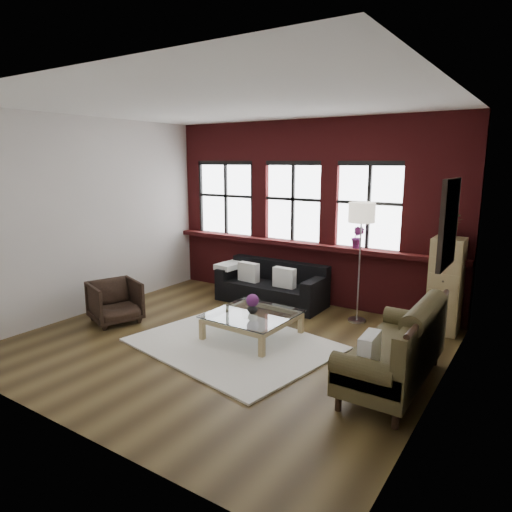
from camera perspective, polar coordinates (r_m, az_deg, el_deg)
The scene contains 26 objects.
floor at distance 6.51m, azimuth -3.70°, elevation -10.78°, with size 5.50×5.50×0.00m, color #3B2D15.
ceiling at distance 6.05m, azimuth -4.12°, elevation 18.46°, with size 5.50×5.50×0.00m, color white.
wall_back at distance 8.19m, azimuth 6.73°, elevation 5.44°, with size 5.50×5.50×0.00m, color beige.
wall_front at distance 4.38m, azimuth -23.98°, elevation -1.02°, with size 5.50×5.50×0.00m, color beige.
wall_left at distance 8.03m, azimuth -19.83°, elevation 4.69°, with size 5.00×5.00×0.00m, color beige.
wall_right at distance 4.95m, azimuth 22.43°, elevation 0.48°, with size 5.00×5.00×0.00m, color beige.
brick_backwall at distance 8.14m, azimuth 6.54°, elevation 5.40°, with size 5.50×0.12×3.20m, color #5B1517, non-canonical shape.
sill_ledge at distance 8.14m, azimuth 6.16°, elevation 1.43°, with size 5.50×0.30×0.08m, color #5B1517.
window_left at distance 9.08m, azimuth -3.68°, elevation 7.06°, with size 1.38×0.10×1.50m, color black, non-canonical shape.
window_mid at distance 8.27m, azimuth 4.73°, elevation 6.58°, with size 1.38×0.10×1.50m, color black, non-canonical shape.
window_right at distance 7.71m, azimuth 13.96°, elevation 5.90°, with size 1.38×0.10×1.50m, color black, non-canonical shape.
wall_poster at distance 5.21m, azimuth 22.96°, elevation 3.75°, with size 0.05×0.74×0.94m, color black, non-canonical shape.
shag_rug at distance 6.43m, azimuth -2.83°, elevation -10.91°, with size 2.57×2.02×0.03m, color white.
dark_sofa at distance 8.11m, azimuth 1.91°, elevation -3.54°, with size 1.94×0.78×0.70m, color black, non-canonical shape.
pillow_a at distance 8.20m, azimuth -0.93°, elevation -2.01°, with size 0.40×0.14×0.34m, color white.
pillow_b at distance 7.82m, azimuth 3.56°, elevation -2.71°, with size 0.40×0.14×0.34m, color white.
vintage_settee at distance 5.39m, azimuth 16.84°, elevation -10.35°, with size 0.85×1.91×1.02m, color #3F371D, non-canonical shape.
pillow_settee at distance 4.85m, azimuth 13.98°, elevation -11.35°, with size 0.14×0.38×0.34m, color white.
armchair at distance 7.52m, azimuth -17.21°, elevation -5.48°, with size 0.70×0.72×0.66m, color black.
coffee_table at distance 6.61m, azimuth -0.44°, elevation -8.70°, with size 1.14×1.14×0.38m, color #A08957, non-canonical shape.
vase at distance 6.52m, azimuth -0.44°, elevation -6.51°, with size 0.15×0.15×0.15m, color #B2B2B2.
flowers at distance 6.49m, azimuth -0.44°, elevation -5.56°, with size 0.18×0.18×0.18m, color #6B2469.
drawer_chest at distance 7.23m, azimuth 22.63°, elevation -3.45°, with size 0.44×0.44×1.42m, color #A08957.
potted_plant_top at distance 7.06m, azimuth 23.19°, elevation 3.52°, with size 0.32×0.28×0.36m, color #2D5923.
floor_lamp at distance 7.22m, azimuth 12.83°, elevation -0.32°, with size 0.40×0.40×2.03m, color #A5A5A8, non-canonical shape.
sill_plant at distance 7.69m, azimuth 12.60°, elevation 2.33°, with size 0.21×0.17×0.38m, color #6B2469.
Camera 1 is at (3.62, -4.79, 2.49)m, focal length 32.00 mm.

